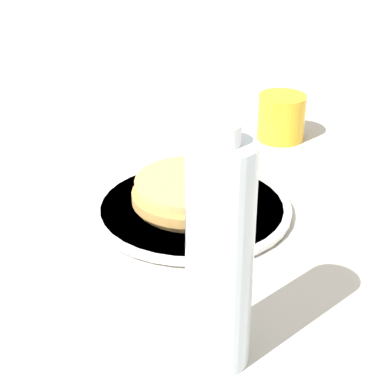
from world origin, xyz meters
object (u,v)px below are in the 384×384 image
object	(u,v)px
plate	(192,208)
pancake_stack	(190,194)
juice_glass	(281,117)
water_bottle_near	(220,258)

from	to	relation	value
plate	pancake_stack	size ratio (longest dim) A/B	1.63
juice_glass	water_bottle_near	bearing A→B (deg)	85.72
plate	pancake_stack	world-z (taller)	pancake_stack
pancake_stack	juice_glass	size ratio (longest dim) A/B	2.07
plate	juice_glass	size ratio (longest dim) A/B	3.38
water_bottle_near	juice_glass	bearing A→B (deg)	-94.28
plate	water_bottle_near	size ratio (longest dim) A/B	1.10
plate	juice_glass	xyz separation A→B (m)	(-0.11, -0.28, 0.03)
pancake_stack	juice_glass	bearing A→B (deg)	-112.11
plate	juice_glass	world-z (taller)	juice_glass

